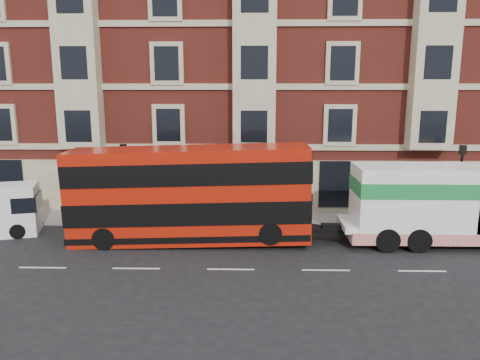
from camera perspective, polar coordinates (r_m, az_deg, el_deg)
name	(u,v)px	position (r m, az deg, el deg)	size (l,w,h in m)	color
ground	(231,269)	(20.03, -1.15, -10.85)	(120.00, 120.00, 0.00)	black
sidewalk	(236,218)	(27.08, -0.47, -4.62)	(90.00, 3.00, 0.15)	slate
victorian_terrace	(247,48)	(33.57, 0.81, 15.75)	(45.00, 12.00, 20.40)	maroon
lamp_post_west	(125,178)	(26.09, -13.86, 0.29)	(0.35, 0.15, 4.35)	black
lamp_post_east	(460,179)	(27.55, 25.24, 0.10)	(0.35, 0.15, 4.35)	black
double_decker_bus	(189,193)	(22.75, -6.22, -1.59)	(11.55, 2.65, 4.68)	#AE1909
tow_truck	(440,203)	(24.41, 23.16, -2.61)	(9.25, 2.73, 3.86)	white
pedestrian	(104,204)	(27.60, -16.25, -2.78)	(0.62, 0.41, 1.71)	black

